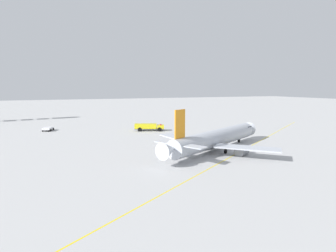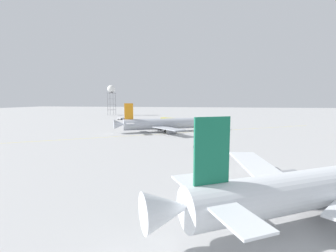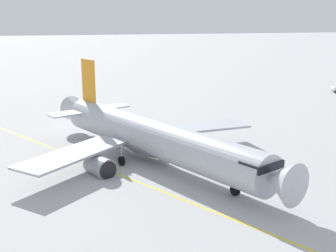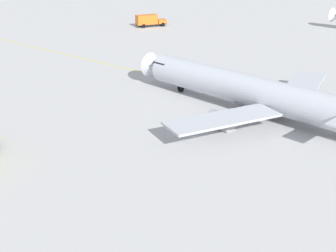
{
  "view_description": "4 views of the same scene",
  "coord_description": "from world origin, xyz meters",
  "px_view_note": "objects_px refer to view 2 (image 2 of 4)",
  "views": [
    {
      "loc": [
        57.7,
        -40.67,
        15.36
      ],
      "look_at": [
        -12.34,
        -10.92,
        4.57
      ],
      "focal_mm": 29.63,
      "sensor_mm": 36.0,
      "label": 1
    },
    {
      "loc": [
        88.96,
        12.22,
        12.09
      ],
      "look_at": [
        4.22,
        -3.17,
        2.42
      ],
      "focal_mm": 24.88,
      "sensor_mm": 36.0,
      "label": 2
    },
    {
      "loc": [
        10.45,
        46.24,
        17.27
      ],
      "look_at": [
        0.14,
        -2.16,
        4.82
      ],
      "focal_mm": 49.14,
      "sensor_mm": 36.0,
      "label": 3
    },
    {
      "loc": [
        -26.67,
        -55.25,
        21.66
      ],
      "look_at": [
        -12.34,
        -10.92,
        2.48
      ],
      "focal_mm": 48.91,
      "sensor_mm": 36.0,
      "label": 4
    }
  ],
  "objects_px": {
    "pushback_tug_truck": "(121,118)",
    "fire_tender_truck": "(169,120)",
    "radar_tower": "(111,90)",
    "baggage_truck_truck": "(202,147)",
    "airliner_main": "(166,124)"
  },
  "relations": [
    {
      "from": "pushback_tug_truck",
      "to": "fire_tender_truck",
      "type": "bearing_deg",
      "value": -93.85
    },
    {
      "from": "pushback_tug_truck",
      "to": "radar_tower",
      "type": "bearing_deg",
      "value": 50.15
    },
    {
      "from": "baggage_truck_truck",
      "to": "radar_tower",
      "type": "xyz_separation_m",
      "value": [
        -117.46,
        -75.14,
        19.03
      ]
    },
    {
      "from": "fire_tender_truck",
      "to": "radar_tower",
      "type": "relative_size",
      "value": 0.45
    },
    {
      "from": "airliner_main",
      "to": "radar_tower",
      "type": "relative_size",
      "value": 1.56
    },
    {
      "from": "pushback_tug_truck",
      "to": "radar_tower",
      "type": "relative_size",
      "value": 0.23
    },
    {
      "from": "fire_tender_truck",
      "to": "airliner_main",
      "type": "bearing_deg",
      "value": -59.89
    },
    {
      "from": "radar_tower",
      "to": "pushback_tug_truck",
      "type": "bearing_deg",
      "value": 31.19
    },
    {
      "from": "airliner_main",
      "to": "fire_tender_truck",
      "type": "distance_m",
      "value": 35.4
    },
    {
      "from": "baggage_truck_truck",
      "to": "pushback_tug_truck",
      "type": "bearing_deg",
      "value": 73.78
    },
    {
      "from": "airliner_main",
      "to": "pushback_tug_truck",
      "type": "distance_m",
      "value": 61.59
    },
    {
      "from": "baggage_truck_truck",
      "to": "pushback_tug_truck",
      "type": "distance_m",
      "value": 95.28
    },
    {
      "from": "fire_tender_truck",
      "to": "baggage_truck_truck",
      "type": "bearing_deg",
      "value": -51.29
    },
    {
      "from": "pushback_tug_truck",
      "to": "radar_tower",
      "type": "height_order",
      "value": "radar_tower"
    },
    {
      "from": "airliner_main",
      "to": "radar_tower",
      "type": "distance_m",
      "value": 106.93
    }
  ]
}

